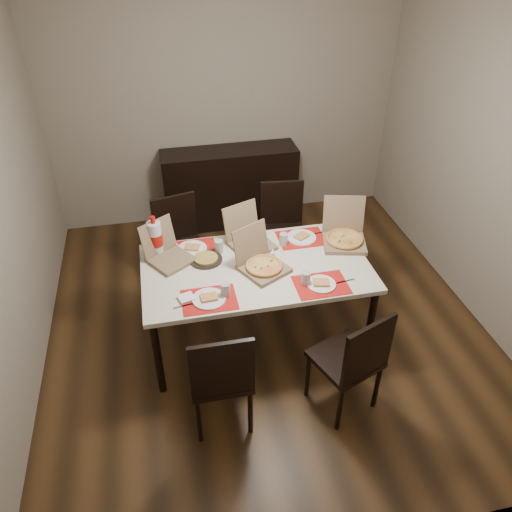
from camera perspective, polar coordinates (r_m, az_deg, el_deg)
name	(u,v)px	position (r m, az deg, el deg)	size (l,w,h in m)	color
ground	(265,321)	(4.59, 1.03, -7.47)	(3.80, 4.00, 0.02)	#402913
room_walls	(255,119)	(4.02, -0.14, 15.41)	(3.84, 4.02, 2.62)	gray
sideboard	(230,187)	(5.76, -2.95, 7.87)	(1.50, 0.40, 0.90)	black
dining_table	(256,273)	(4.00, 0.00, -1.94)	(1.80, 1.00, 0.75)	beige
chair_near_left	(221,375)	(3.46, -4.04, -13.46)	(0.42, 0.42, 0.93)	black
chair_near_right	(353,359)	(3.61, 11.03, -11.51)	(0.54, 0.54, 0.93)	black
chair_far_left	(180,241)	(4.74, -8.65, 1.72)	(0.51, 0.51, 0.93)	black
chair_far_right	(283,225)	(4.93, 3.05, 3.55)	(0.47, 0.47, 0.93)	black
setting_near_left	(211,297)	(3.65, -5.20, -4.63)	(0.46, 0.30, 0.11)	red
setting_near_right	(317,282)	(3.79, 6.95, -3.01)	(0.47, 0.30, 0.11)	red
setting_far_left	(197,248)	(4.16, -6.81, 0.90)	(0.52, 0.30, 0.11)	red
setting_far_right	(297,238)	(4.27, 4.67, 2.07)	(0.43, 0.30, 0.11)	red
napkin_loose	(253,270)	(3.91, -0.30, -1.61)	(0.12, 0.11, 0.02)	white
pizza_box_center	(261,263)	(3.90, 0.62, -0.83)	(0.45, 0.47, 0.33)	brown
pizza_box_right	(344,236)	(4.28, 10.02, 2.25)	(0.43, 0.46, 0.35)	brown
pizza_box_left	(168,254)	(4.07, -10.08, 0.26)	(0.44, 0.45, 0.31)	brown
pizza_box_extra	(249,239)	(4.18, -0.82, 1.96)	(0.44, 0.46, 0.33)	brown
faina_plate	(206,259)	(4.04, -5.74, -0.34)	(0.27, 0.27, 0.03)	black
dip_bowl	(267,253)	(4.09, 1.24, 0.38)	(0.12, 0.12, 0.03)	white
soda_bottle	(155,238)	(4.10, -11.43, 1.99)	(0.12, 0.12, 0.35)	silver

